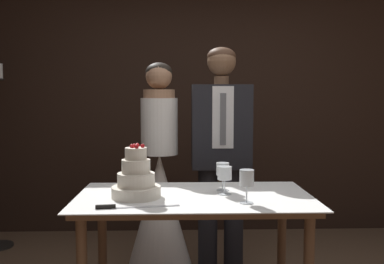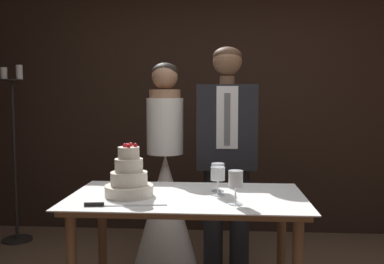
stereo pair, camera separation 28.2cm
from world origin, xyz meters
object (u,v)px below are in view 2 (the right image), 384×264
object	(u,v)px
wine_glass_middle	(218,171)
candle_stand	(15,161)
cake_table	(187,214)
cake_knife	(110,205)
wine_glass_near	(236,180)
groom	(227,147)
bride	(165,199)
tiered_cake	(129,179)
wine_glass_far	(218,175)

from	to	relation	value
wine_glass_middle	candle_stand	xyz separation A→B (m)	(-1.94, 1.39, -0.17)
cake_table	cake_knife	size ratio (longest dim) A/B	3.16
cake_knife	wine_glass_near	distance (m)	0.66
cake_knife	groom	world-z (taller)	groom
groom	candle_stand	size ratio (longest dim) A/B	1.04
wine_glass_near	bride	world-z (taller)	bride
tiered_cake	wine_glass_near	distance (m)	0.62
wine_glass_near	groom	bearing A→B (deg)	91.95
wine_glass_middle	cake_knife	bearing A→B (deg)	-145.12
wine_glass_near	bride	xyz separation A→B (m)	(-0.51, 1.02, -0.35)
cake_table	wine_glass_near	size ratio (longest dim) A/B	7.47
tiered_cake	groom	world-z (taller)	groom
wine_glass_far	tiered_cake	bearing A→B (deg)	-173.48
wine_glass_near	wine_glass_far	distance (m)	0.23
tiered_cake	candle_stand	bearing A→B (deg)	133.00
groom	cake_table	bearing A→B (deg)	-105.76
wine_glass_near	wine_glass_middle	world-z (taller)	wine_glass_near
cake_table	tiered_cake	size ratio (longest dim) A/B	4.43
wine_glass_near	groom	world-z (taller)	groom
cake_knife	bride	size ratio (longest dim) A/B	0.26
wine_glass_middle	bride	xyz separation A→B (m)	(-0.41, 0.71, -0.35)
wine_glass_middle	candle_stand	distance (m)	2.40
wine_glass_far	candle_stand	distance (m)	2.45
tiered_cake	wine_glass_far	xyz separation A→B (m)	(0.50, 0.06, 0.02)
wine_glass_far	candle_stand	world-z (taller)	candle_stand
wine_glass_middle	bride	bearing A→B (deg)	119.90
tiered_cake	cake_table	bearing A→B (deg)	6.23
cake_knife	wine_glass_middle	xyz separation A→B (m)	(0.55, 0.39, 0.11)
candle_stand	groom	bearing A→B (deg)	-18.67
groom	tiered_cake	bearing A→B (deg)	-122.85
wine_glass_middle	wine_glass_far	bearing A→B (deg)	-89.63
bride	cake_knife	bearing A→B (deg)	-97.43
cake_knife	candle_stand	bearing A→B (deg)	120.45
wine_glass_middle	cake_table	bearing A→B (deg)	-145.32
tiered_cake	bride	world-z (taller)	bride
candle_stand	cake_knife	bearing A→B (deg)	-51.95
cake_table	groom	world-z (taller)	groom
tiered_cake	wine_glass_middle	xyz separation A→B (m)	(0.50, 0.16, 0.02)
wine_glass_near	candle_stand	world-z (taller)	candle_stand
cake_table	bride	bearing A→B (deg)	105.75
wine_glass_far	bride	distance (m)	0.97
tiered_cake	wine_glass_middle	distance (m)	0.53
tiered_cake	groom	xyz separation A→B (m)	(0.56, 0.87, 0.08)
wine_glass_near	groom	xyz separation A→B (m)	(-0.03, 1.02, 0.05)
bride	wine_glass_near	bearing A→B (deg)	-63.65
bride	groom	distance (m)	0.62
wine_glass_near	groom	distance (m)	1.02
cake_knife	groom	xyz separation A→B (m)	(0.61, 1.10, 0.17)
cake_knife	wine_glass_middle	distance (m)	0.68
cake_knife	wine_glass_near	bearing A→B (deg)	-0.65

